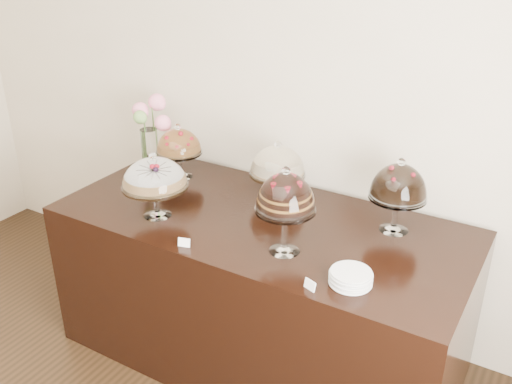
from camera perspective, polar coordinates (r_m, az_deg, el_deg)
The scene contains 11 objects.
wall_back at distance 3.35m, azimuth 1.81°, elevation 11.26°, with size 5.00×0.04×3.00m, color beige.
display_counter at distance 3.25m, azimuth 0.46°, elevation -9.74°, with size 2.20×1.00×0.90m, color black.
cake_stand_sugar_sponge at distance 3.00m, azimuth -10.13°, elevation 1.61°, with size 0.35×0.35×0.36m.
cake_stand_choco_layer at distance 2.60m, azimuth 2.98°, elevation -0.36°, with size 0.29×0.29×0.44m.
cake_stand_cheesecake at distance 3.15m, azimuth 2.17°, elevation 2.89°, with size 0.32×0.32×0.35m.
cake_stand_dark_choco at distance 2.88m, azimuth 14.09°, elevation 0.72°, with size 0.29×0.29×0.39m.
cake_stand_fruit_tart at distance 3.46m, azimuth -7.74°, elevation 4.79°, with size 0.28×0.28×0.34m.
flower_vase at distance 3.66m, azimuth -10.48°, elevation 6.42°, with size 0.29×0.25×0.45m.
plate_stack at distance 2.52m, azimuth 9.45°, elevation -8.45°, with size 0.18×0.18×0.06m.
price_card_left at distance 2.78m, azimuth -7.21°, elevation -5.03°, with size 0.06×0.01×0.04m, color white.
price_card_right at distance 2.47m, azimuth 5.41°, elevation -9.23°, with size 0.06×0.01×0.04m, color white.
Camera 1 is at (1.57, 0.16, 2.33)m, focal length 40.00 mm.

